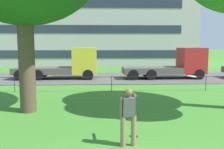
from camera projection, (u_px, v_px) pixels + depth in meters
street_strip at (109, 77)px, 23.11m from camera, size 80.00×7.90×0.01m
park_fence at (112, 81)px, 16.16m from camera, size 37.40×0.04×1.00m
person_thrower at (128, 115)px, 7.41m from camera, size 0.51×0.81×1.75m
frisbee at (192, 76)px, 7.49m from camera, size 0.29×0.29×0.05m
flatbed_truck_center at (68, 65)px, 22.30m from camera, size 7.34×2.52×2.75m
flatbed_truck_far_right at (175, 65)px, 22.58m from camera, size 7.36×2.61×2.75m
apartment_building_background at (84, 8)px, 39.27m from camera, size 33.27×11.81×17.48m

